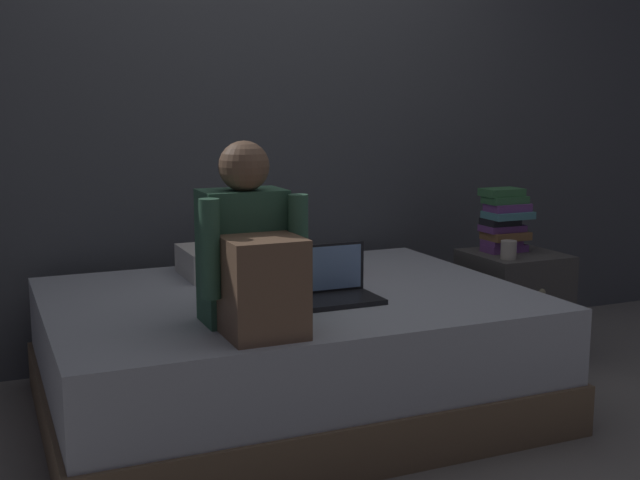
{
  "coord_description": "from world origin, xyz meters",
  "views": [
    {
      "loc": [
        -1.37,
        -2.75,
        1.29
      ],
      "look_at": [
        -0.14,
        0.1,
        0.76
      ],
      "focal_mm": 44.78,
      "sensor_mm": 36.0,
      "label": 1
    }
  ],
  "objects_px": {
    "bed": "(287,352)",
    "pillow": "(243,259)",
    "clothes_pile": "(336,260)",
    "laptop": "(335,287)",
    "nightstand": "(513,306)",
    "book_stack": "(505,220)",
    "mug": "(509,250)",
    "person_sitting": "(251,257)"
  },
  "relations": [
    {
      "from": "bed",
      "to": "pillow",
      "type": "xyz_separation_m",
      "value": [
        -0.05,
        0.45,
        0.32
      ]
    },
    {
      "from": "pillow",
      "to": "clothes_pile",
      "type": "height_order",
      "value": "pillow"
    },
    {
      "from": "laptop",
      "to": "pillow",
      "type": "distance_m",
      "value": 0.67
    },
    {
      "from": "nightstand",
      "to": "pillow",
      "type": "distance_m",
      "value": 1.41
    },
    {
      "from": "bed",
      "to": "book_stack",
      "type": "bearing_deg",
      "value": 10.24
    },
    {
      "from": "book_stack",
      "to": "clothes_pile",
      "type": "bearing_deg",
      "value": 176.89
    },
    {
      "from": "bed",
      "to": "laptop",
      "type": "bearing_deg",
      "value": -57.29
    },
    {
      "from": "pillow",
      "to": "clothes_pile",
      "type": "distance_m",
      "value": 0.44
    },
    {
      "from": "bed",
      "to": "mug",
      "type": "distance_m",
      "value": 1.22
    },
    {
      "from": "book_stack",
      "to": "clothes_pile",
      "type": "xyz_separation_m",
      "value": [
        -0.91,
        0.05,
        -0.14
      ]
    },
    {
      "from": "bed",
      "to": "nightstand",
      "type": "xyz_separation_m",
      "value": [
        1.3,
        0.18,
        0.02
      ]
    },
    {
      "from": "laptop",
      "to": "bed",
      "type": "bearing_deg",
      "value": 122.71
    },
    {
      "from": "person_sitting",
      "to": "pillow",
      "type": "xyz_separation_m",
      "value": [
        0.26,
        0.89,
        -0.19
      ]
    },
    {
      "from": "bed",
      "to": "pillow",
      "type": "relative_size",
      "value": 3.57
    },
    {
      "from": "bed",
      "to": "laptop",
      "type": "height_order",
      "value": "laptop"
    },
    {
      "from": "person_sitting",
      "to": "pillow",
      "type": "relative_size",
      "value": 1.17
    },
    {
      "from": "bed",
      "to": "nightstand",
      "type": "height_order",
      "value": "nightstand"
    },
    {
      "from": "pillow",
      "to": "clothes_pile",
      "type": "relative_size",
      "value": 2.49
    },
    {
      "from": "person_sitting",
      "to": "laptop",
      "type": "xyz_separation_m",
      "value": [
        0.43,
        0.24,
        -0.2
      ]
    },
    {
      "from": "person_sitting",
      "to": "pillow",
      "type": "height_order",
      "value": "person_sitting"
    },
    {
      "from": "nightstand",
      "to": "book_stack",
      "type": "xyz_separation_m",
      "value": [
        -0.03,
        0.05,
        0.44
      ]
    },
    {
      "from": "laptop",
      "to": "mug",
      "type": "xyz_separation_m",
      "value": [
        1.04,
        0.26,
        0.03
      ]
    },
    {
      "from": "bed",
      "to": "book_stack",
      "type": "xyz_separation_m",
      "value": [
        1.27,
        0.23,
        0.46
      ]
    },
    {
      "from": "bed",
      "to": "pillow",
      "type": "bearing_deg",
      "value": 96.0
    },
    {
      "from": "person_sitting",
      "to": "laptop",
      "type": "bearing_deg",
      "value": 28.57
    },
    {
      "from": "nightstand",
      "to": "pillow",
      "type": "xyz_separation_m",
      "value": [
        -1.35,
        0.27,
        0.3
      ]
    },
    {
      "from": "pillow",
      "to": "clothes_pile",
      "type": "bearing_deg",
      "value": -23.2
    },
    {
      "from": "clothes_pile",
      "to": "laptop",
      "type": "bearing_deg",
      "value": -115.1
    },
    {
      "from": "nightstand",
      "to": "pillow",
      "type": "height_order",
      "value": "pillow"
    },
    {
      "from": "bed",
      "to": "laptop",
      "type": "xyz_separation_m",
      "value": [
        0.13,
        -0.2,
        0.31
      ]
    },
    {
      "from": "laptop",
      "to": "mug",
      "type": "bearing_deg",
      "value": 14.03
    },
    {
      "from": "bed",
      "to": "person_sitting",
      "type": "relative_size",
      "value": 3.05
    },
    {
      "from": "person_sitting",
      "to": "pillow",
      "type": "distance_m",
      "value": 0.94
    },
    {
      "from": "book_stack",
      "to": "nightstand",
      "type": "bearing_deg",
      "value": -55.42
    },
    {
      "from": "nightstand",
      "to": "book_stack",
      "type": "height_order",
      "value": "book_stack"
    },
    {
      "from": "bed",
      "to": "book_stack",
      "type": "height_order",
      "value": "book_stack"
    },
    {
      "from": "person_sitting",
      "to": "nightstand",
      "type": "bearing_deg",
      "value": 21.0
    },
    {
      "from": "nightstand",
      "to": "clothes_pile",
      "type": "height_order",
      "value": "clothes_pile"
    },
    {
      "from": "person_sitting",
      "to": "clothes_pile",
      "type": "distance_m",
      "value": 0.99
    },
    {
      "from": "pillow",
      "to": "bed",
      "type": "bearing_deg",
      "value": -84.0
    },
    {
      "from": "person_sitting",
      "to": "mug",
      "type": "xyz_separation_m",
      "value": [
        1.47,
        0.5,
        -0.16
      ]
    },
    {
      "from": "nightstand",
      "to": "laptop",
      "type": "bearing_deg",
      "value": -162.02
    }
  ]
}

